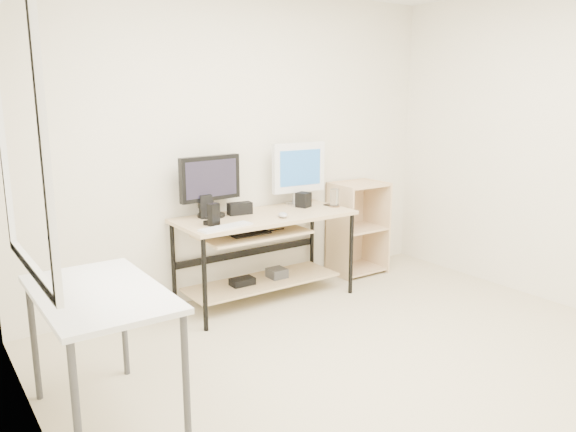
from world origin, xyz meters
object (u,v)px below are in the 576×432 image
at_px(black_monitor, 210,182).
at_px(audio_controller, 214,215).
at_px(desk, 262,240).
at_px(white_imac, 299,169).
at_px(side_table, 100,305).
at_px(shelf_unit, 355,227).

bearing_deg(black_monitor, audio_controller, -119.48).
xyz_separation_m(desk, black_monitor, (-0.37, 0.19, 0.50)).
height_order(white_imac, audio_controller, white_imac).
height_order(side_table, audio_controller, audio_controller).
height_order(desk, white_imac, white_imac).
distance_m(shelf_unit, audio_controller, 1.74).
bearing_deg(audio_controller, desk, -7.60).
relative_size(side_table, audio_controller, 5.78).
bearing_deg(audio_controller, white_imac, -3.99).
relative_size(side_table, black_monitor, 1.83).
xyz_separation_m(side_table, black_monitor, (1.28, 1.25, 0.37)).
bearing_deg(shelf_unit, white_imac, 178.42).
bearing_deg(black_monitor, side_table, -141.78).
distance_m(desk, audio_controller, 0.60).
distance_m(desk, side_table, 1.97).
relative_size(side_table, shelf_unit, 1.11).
xyz_separation_m(desk, audio_controller, (-0.50, -0.11, 0.30)).
height_order(desk, audio_controller, audio_controller).
bearing_deg(side_table, shelf_unit, 23.33).
relative_size(desk, side_table, 1.50).
bearing_deg(black_monitor, shelf_unit, -6.97).
height_order(black_monitor, white_imac, white_imac).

